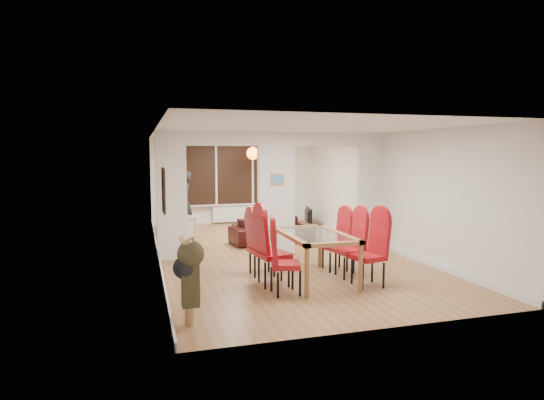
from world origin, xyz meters
name	(u,v)px	position (x,y,z in m)	size (l,w,h in m)	color
floor	(276,253)	(0.00, 0.00, 0.00)	(5.00, 9.00, 0.01)	olive
room_walls	(276,193)	(0.00, 0.00, 1.30)	(5.00, 9.00, 2.60)	silver
divider_wall	(276,193)	(0.00, 0.00, 1.30)	(5.00, 0.18, 2.60)	white
bay_window_blinds	(235,175)	(0.00, 4.44, 1.50)	(3.00, 0.08, 1.80)	black
radiator	(235,213)	(0.00, 4.40, 0.30)	(1.40, 0.08, 0.50)	white
pendant_light	(253,153)	(0.30, 3.30, 2.15)	(0.36, 0.36, 0.36)	orange
stair_newel	(185,272)	(-2.25, -3.20, 0.55)	(0.40, 1.20, 1.10)	#A1774A
wall_poster	(163,190)	(-2.47, -2.40, 1.60)	(0.04, 0.52, 0.67)	gray
pillar_photo	(278,179)	(0.00, -0.10, 1.60)	(0.30, 0.03, 0.25)	#4C8CD8
dining_table	(314,257)	(-0.02, -2.28, 0.41)	(0.98, 1.74, 0.82)	olive
dining_chair_la	(286,259)	(-0.70, -2.83, 0.54)	(0.43, 0.43, 1.07)	maroon
dining_chair_lb	(274,249)	(-0.74, -2.32, 0.59)	(0.47, 0.47, 1.18)	maroon
dining_chair_lc	(262,245)	(-0.77, -1.68, 0.53)	(0.43, 0.43, 1.07)	maroon
dining_chair_ra	(368,252)	(0.70, -2.81, 0.57)	(0.45, 0.45, 1.13)	maroon
dining_chair_rb	(350,246)	(0.67, -2.21, 0.54)	(0.43, 0.43, 1.08)	maroon
dining_chair_rc	(335,242)	(0.61, -1.73, 0.52)	(0.41, 0.41, 1.04)	maroon
sofa	(272,231)	(0.24, 1.10, 0.29)	(2.01, 0.78, 0.59)	black
armchair	(178,228)	(-1.94, 2.05, 0.31)	(0.69, 0.67, 0.62)	#B9AF9D
person	(184,203)	(-1.70, 2.81, 0.85)	(0.41, 0.62, 1.69)	black
television	(306,216)	(2.00, 3.50, 0.26)	(0.12, 0.90, 0.52)	black
coffee_table	(249,228)	(0.06, 2.79, 0.10)	(0.88, 0.44, 0.20)	black
bottle	(245,220)	(-0.06, 2.73, 0.34)	(0.07, 0.07, 0.28)	#143F19
bowl	(246,224)	(-0.05, 2.70, 0.23)	(0.21, 0.21, 0.05)	black
shoes	(274,253)	(-0.13, -0.27, 0.05)	(0.23, 0.25, 0.10)	black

